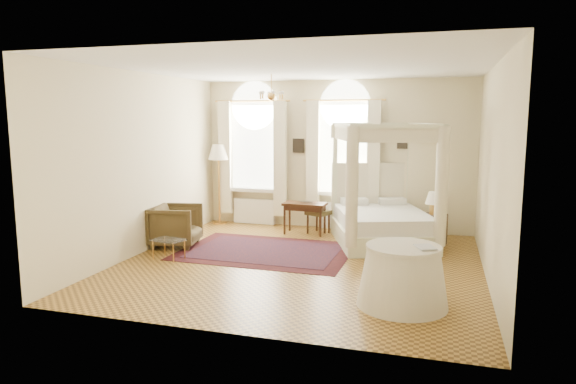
# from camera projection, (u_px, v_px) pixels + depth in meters

# --- Properties ---
(ground) EXTENTS (6.00, 6.00, 0.00)m
(ground) POSITION_uv_depth(u_px,v_px,m) (300.00, 264.00, 8.80)
(ground) COLOR #A97B31
(ground) RESTS_ON ground
(room_walls) EXTENTS (6.00, 6.00, 6.00)m
(room_walls) POSITION_uv_depth(u_px,v_px,m) (300.00, 148.00, 8.52)
(room_walls) COLOR beige
(room_walls) RESTS_ON ground
(window_left) EXTENTS (1.62, 0.27, 3.29)m
(window_left) POSITION_uv_depth(u_px,v_px,m) (253.00, 161.00, 11.85)
(window_left) COLOR white
(window_left) RESTS_ON room_walls
(window_right) EXTENTS (1.62, 0.27, 3.29)m
(window_right) POSITION_uv_depth(u_px,v_px,m) (343.00, 163.00, 11.26)
(window_right) COLOR white
(window_right) RESTS_ON room_walls
(chandelier) EXTENTS (0.51, 0.45, 0.50)m
(chandelier) POSITION_uv_depth(u_px,v_px,m) (271.00, 95.00, 9.77)
(chandelier) COLOR gold
(chandelier) RESTS_ON room_walls
(wall_pictures) EXTENTS (2.54, 0.03, 0.39)m
(wall_pictures) POSITION_uv_depth(u_px,v_px,m) (339.00, 144.00, 11.32)
(wall_pictures) COLOR black
(wall_pictures) RESTS_ON room_walls
(canopy_bed) EXTENTS (2.40, 2.64, 2.37)m
(canopy_bed) POSITION_uv_depth(u_px,v_px,m) (382.00, 217.00, 10.12)
(canopy_bed) COLOR beige
(canopy_bed) RESTS_ON ground
(nightstand) EXTENTS (0.48, 0.45, 0.60)m
(nightstand) POSITION_uv_depth(u_px,v_px,m) (435.00, 230.00, 10.08)
(nightstand) COLOR #3A210F
(nightstand) RESTS_ON ground
(nightstand_lamp) EXTENTS (0.30, 0.30, 0.44)m
(nightstand_lamp) POSITION_uv_depth(u_px,v_px,m) (433.00, 199.00, 10.04)
(nightstand_lamp) COLOR gold
(nightstand_lamp) RESTS_ON nightstand
(writing_desk) EXTENTS (0.92, 0.49, 0.68)m
(writing_desk) POSITION_uv_depth(u_px,v_px,m) (305.00, 207.00, 10.96)
(writing_desk) COLOR #3A210F
(writing_desk) RESTS_ON ground
(laptop) EXTENTS (0.34, 0.24, 0.03)m
(laptop) POSITION_uv_depth(u_px,v_px,m) (307.00, 202.00, 10.98)
(laptop) COLOR black
(laptop) RESTS_ON writing_desk
(stool) EXTENTS (0.57, 0.57, 0.50)m
(stool) POSITION_uv_depth(u_px,v_px,m) (318.00, 214.00, 11.03)
(stool) COLOR #4E4221
(stool) RESTS_ON ground
(armchair) EXTENTS (1.04, 1.02, 0.81)m
(armchair) POSITION_uv_depth(u_px,v_px,m) (176.00, 226.00, 9.96)
(armchair) COLOR #42351C
(armchair) RESTS_ON ground
(coffee_table) EXTENTS (0.60, 0.47, 0.36)m
(coffee_table) POSITION_uv_depth(u_px,v_px,m) (169.00, 241.00, 9.02)
(coffee_table) COLOR white
(coffee_table) RESTS_ON ground
(floor_lamp) EXTENTS (0.48, 0.48, 1.86)m
(floor_lamp) POSITION_uv_depth(u_px,v_px,m) (218.00, 156.00, 11.89)
(floor_lamp) COLOR gold
(floor_lamp) RESTS_ON ground
(oriental_rug) EXTENTS (3.16, 2.30, 0.01)m
(oriental_rug) POSITION_uv_depth(u_px,v_px,m) (266.00, 251.00, 9.60)
(oriental_rug) COLOR #420F12
(oriental_rug) RESTS_ON ground
(side_table) EXTENTS (1.20, 1.20, 0.82)m
(side_table) POSITION_uv_depth(u_px,v_px,m) (403.00, 276.00, 6.80)
(side_table) COLOR silver
(side_table) RESTS_ON ground
(book) EXTENTS (0.32, 0.36, 0.03)m
(book) POSITION_uv_depth(u_px,v_px,m) (417.00, 248.00, 6.58)
(book) COLOR black
(book) RESTS_ON side_table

